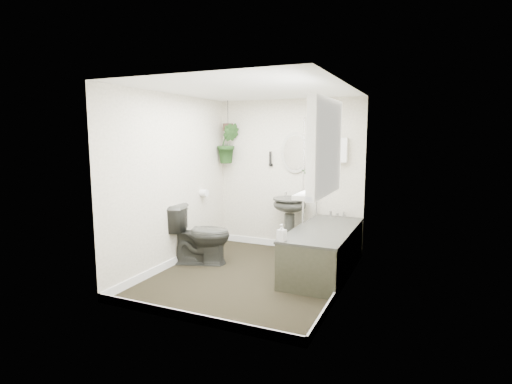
% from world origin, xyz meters
% --- Properties ---
extents(floor, '(2.30, 2.80, 0.02)m').
position_xyz_m(floor, '(0.00, 0.00, -0.01)').
color(floor, black).
rests_on(floor, ground).
extents(ceiling, '(2.30, 2.80, 0.02)m').
position_xyz_m(ceiling, '(0.00, 0.00, 2.31)').
color(ceiling, white).
rests_on(ceiling, ground).
extents(wall_back, '(2.30, 0.02, 2.30)m').
position_xyz_m(wall_back, '(0.00, 1.41, 1.15)').
color(wall_back, white).
rests_on(wall_back, ground).
extents(wall_front, '(2.30, 0.02, 2.30)m').
position_xyz_m(wall_front, '(0.00, -1.41, 1.15)').
color(wall_front, white).
rests_on(wall_front, ground).
extents(wall_left, '(0.02, 2.80, 2.30)m').
position_xyz_m(wall_left, '(-1.16, 0.00, 1.15)').
color(wall_left, white).
rests_on(wall_left, ground).
extents(wall_right, '(0.02, 2.80, 2.30)m').
position_xyz_m(wall_right, '(1.16, 0.00, 1.15)').
color(wall_right, white).
rests_on(wall_right, ground).
extents(skirting, '(2.30, 2.80, 0.10)m').
position_xyz_m(skirting, '(0.00, 0.00, 0.05)').
color(skirting, white).
rests_on(skirting, floor).
extents(bathtub, '(0.72, 1.72, 0.58)m').
position_xyz_m(bathtub, '(0.80, 0.50, 0.29)').
color(bathtub, '#2F302C').
rests_on(bathtub, floor).
extents(bath_screen, '(0.04, 0.72, 1.40)m').
position_xyz_m(bath_screen, '(0.47, 0.99, 1.28)').
color(bath_screen, silver).
rests_on(bath_screen, bathtub).
extents(shower_box, '(0.20, 0.10, 0.35)m').
position_xyz_m(shower_box, '(0.80, 1.34, 1.55)').
color(shower_box, white).
rests_on(shower_box, wall_back).
extents(oval_mirror, '(0.46, 0.03, 0.62)m').
position_xyz_m(oval_mirror, '(0.11, 1.37, 1.50)').
color(oval_mirror, '#AFAB9C').
rests_on(oval_mirror, wall_back).
extents(wall_sconce, '(0.04, 0.04, 0.22)m').
position_xyz_m(wall_sconce, '(-0.29, 1.36, 1.40)').
color(wall_sconce, black).
rests_on(wall_sconce, wall_back).
extents(toilet_roll_holder, '(0.11, 0.11, 0.11)m').
position_xyz_m(toilet_roll_holder, '(-1.10, 0.70, 0.90)').
color(toilet_roll_holder, white).
rests_on(toilet_roll_holder, wall_left).
extents(window_recess, '(0.08, 1.00, 0.90)m').
position_xyz_m(window_recess, '(1.09, -0.70, 1.65)').
color(window_recess, white).
rests_on(window_recess, wall_right).
extents(window_sill, '(0.18, 1.00, 0.04)m').
position_xyz_m(window_sill, '(1.02, -0.70, 1.23)').
color(window_sill, white).
rests_on(window_sill, wall_right).
extents(window_blinds, '(0.01, 0.86, 0.76)m').
position_xyz_m(window_blinds, '(1.04, -0.70, 1.65)').
color(window_blinds, white).
rests_on(window_blinds, wall_right).
extents(toilet, '(0.91, 0.70, 0.82)m').
position_xyz_m(toilet, '(-0.85, 0.18, 0.41)').
color(toilet, '#2F302C').
rests_on(toilet, floor).
extents(pedestal_sink, '(0.50, 0.42, 0.84)m').
position_xyz_m(pedestal_sink, '(0.11, 1.14, 0.42)').
color(pedestal_sink, '#2F302C').
rests_on(pedestal_sink, floor).
extents(sill_plant, '(0.23, 0.20, 0.25)m').
position_xyz_m(sill_plant, '(1.01, -0.78, 1.38)').
color(sill_plant, black).
rests_on(sill_plant, window_sill).
extents(hanging_plant, '(0.43, 0.40, 0.63)m').
position_xyz_m(hanging_plant, '(-0.97, 1.25, 1.63)').
color(hanging_plant, black).
rests_on(hanging_plant, ceiling).
extents(soap_bottle, '(0.10, 0.11, 0.19)m').
position_xyz_m(soap_bottle, '(0.51, -0.29, 0.68)').
color(soap_bottle, black).
rests_on(soap_bottle, bathtub).
extents(hanging_pot, '(0.16, 0.16, 0.12)m').
position_xyz_m(hanging_pot, '(-0.97, 1.25, 1.88)').
color(hanging_pot, '#3B271E').
rests_on(hanging_pot, ceiling).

